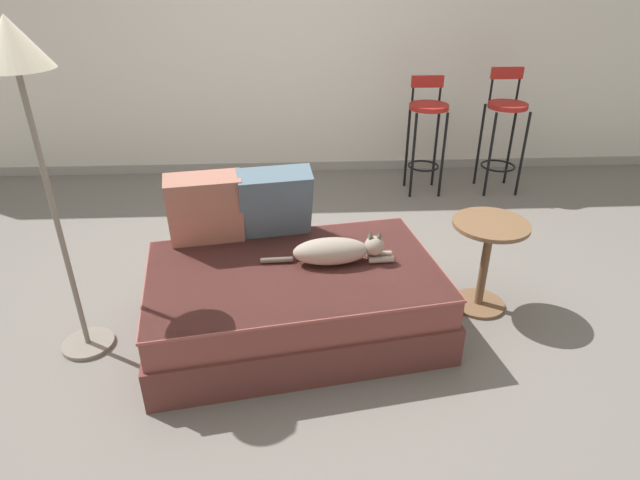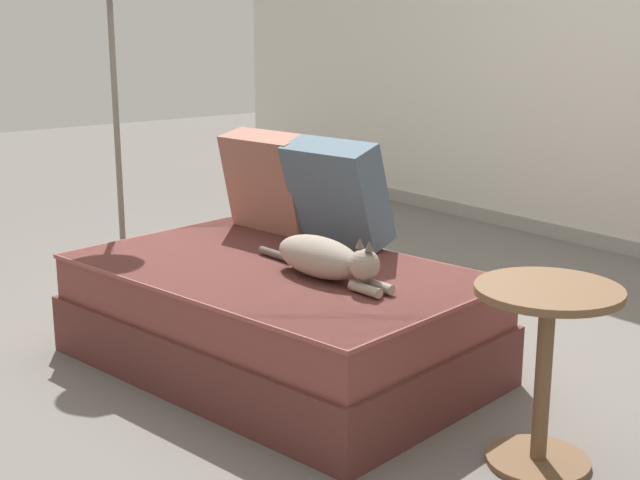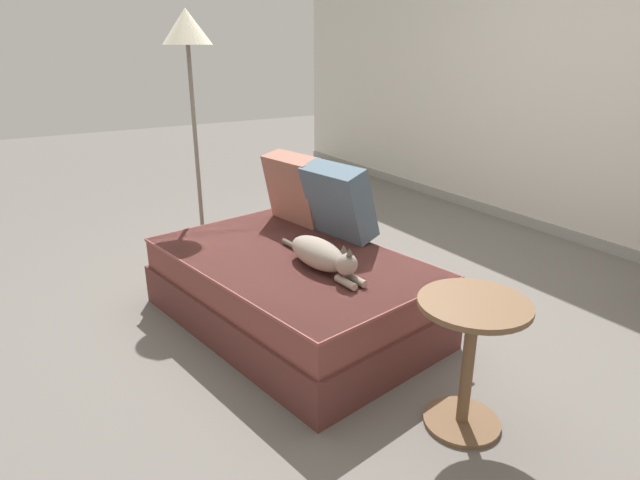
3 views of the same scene
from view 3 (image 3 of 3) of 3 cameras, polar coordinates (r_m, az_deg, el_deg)
name	(u,v)px [view 3 (image 3 of 3)]	position (r m, az deg, el deg)	size (l,w,h in m)	color
ground_plane	(348,305)	(3.30, 3.06, -6.98)	(16.00, 16.00, 0.00)	#66605B
wall_back_panel	(602,74)	(4.63, 27.84, 15.43)	(8.00, 0.10, 2.60)	silver
wall_baseboard_trim	(570,235)	(4.80, 25.08, 0.51)	(8.00, 0.02, 0.09)	gray
couch	(291,289)	(3.02, -3.13, -5.27)	(1.75, 1.24, 0.41)	brown
throw_pillow_corner	(296,188)	(3.43, -2.62, 5.52)	(0.46, 0.30, 0.45)	#936051
throw_pillow_middle	(339,201)	(3.14, 2.01, 4.15)	(0.46, 0.34, 0.45)	#4C6070
cat	(321,255)	(2.74, 0.12, -1.59)	(0.74, 0.19, 0.19)	gray
side_table	(470,347)	(2.25, 15.69, -10.89)	(0.44, 0.44, 0.57)	brown
floor_lamp	(188,52)	(3.76, -13.86, 18.85)	(0.32, 0.32, 1.72)	slate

